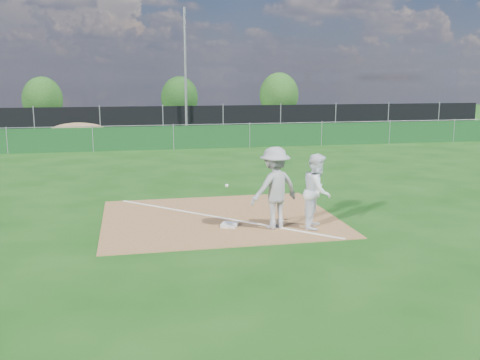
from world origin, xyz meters
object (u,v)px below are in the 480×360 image
first_base (229,225)px  tree_left (43,99)px  car_mid (135,118)px  tree_mid (180,98)px  car_right (210,117)px  tree_right (279,95)px  runner (317,191)px  light_pole (185,72)px  car_left (102,117)px  play_at_first (275,188)px

first_base → tree_left: size_ratio=0.10×
car_mid → tree_mid: (3.91, 7.50, 1.13)m
car_right → tree_right: (7.11, 5.77, 1.48)m
runner → tree_right: bearing=13.0°
runner → tree_mid: 34.43m
car_mid → light_pole: bearing=-123.6°
light_pole → first_base: size_ratio=21.30×
car_left → tree_right: (15.11, 6.17, 1.31)m
car_left → car_right: 8.02m
play_at_first → tree_left: (-10.02, 33.24, 0.90)m
tree_mid → light_pole: bearing=-93.4°
play_at_first → runner: bearing=-6.9°
car_right → tree_right: tree_right is taller
light_pole → car_left: light_pole is taller
car_mid → tree_left: (-7.12, 6.45, 1.12)m
play_at_first → car_mid: 26.95m
runner → car_left: runner is taller
car_right → tree_left: 13.70m
first_base → car_mid: size_ratio=0.08×
runner → tree_mid: tree_mid is taller
light_pole → car_right: size_ratio=1.88×
car_mid → tree_left: 9.67m
car_right → tree_mid: tree_mid is taller
first_base → tree_right: (10.94, 33.98, 2.04)m
tree_mid → tree_right: 8.87m
car_mid → tree_left: bearing=64.3°
play_at_first → tree_right: (9.89, 34.31, 1.09)m
car_left → play_at_first: bearing=168.6°
light_pole → runner: light_pole is taller
tree_left → tree_mid: (11.03, 1.05, 0.01)m
first_base → car_right: bearing=82.3°
play_at_first → tree_right: tree_right is taller
runner → first_base: bearing=105.1°
runner → car_right: size_ratio=0.43×
car_mid → tree_right: bearing=-43.1°
car_left → first_base: bearing=166.6°
play_at_first → car_right: (2.78, 28.54, -0.39)m
light_pole → first_base: 22.97m
light_pole → tree_left: (-10.37, 10.32, -2.08)m
runner → car_mid: bearing=35.7°
car_mid → tree_right: tree_right is taller
play_at_first → runner: play_at_first is taller
tree_left → tree_right: 19.93m
first_base → tree_left: bearing=105.2°
car_left → light_pole: bearing=-155.0°
runner → car_right: bearing=23.9°
runner → car_mid: (-3.94, 26.92, -0.12)m
tree_left → car_mid: bearing=-42.2°
play_at_first → car_mid: size_ratio=0.42×
first_base → tree_right: size_ratio=0.09×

